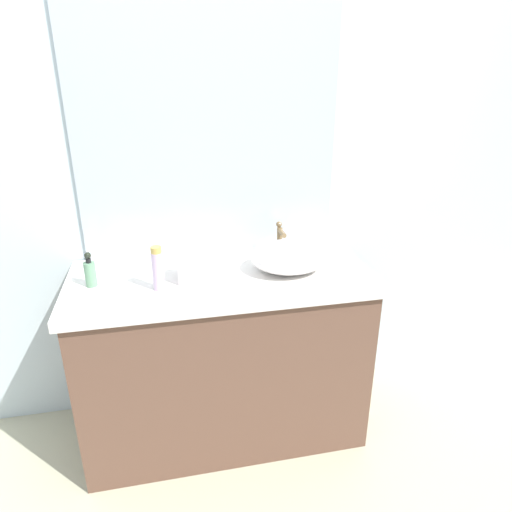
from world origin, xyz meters
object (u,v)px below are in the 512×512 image
Objects in this scene: sink_basin at (289,256)px; lotion_bottle at (158,269)px; tissue_box at (193,266)px; soap_dispenser at (90,272)px.

lotion_bottle reaches higher than sink_basin.
sink_basin is 1.85× the size of lotion_bottle.
lotion_bottle is (-0.56, -0.07, 0.03)m from sink_basin.
lotion_bottle reaches higher than tissue_box.
soap_dispenser is at bearing 161.80° from lotion_bottle.
soap_dispenser is at bearing 178.86° from sink_basin.
soap_dispenser is 0.81× the size of lotion_bottle.
sink_basin is at bearing 7.29° from lotion_bottle.
soap_dispenser is at bearing 175.53° from tissue_box.
lotion_bottle is at bearing -158.60° from tissue_box.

